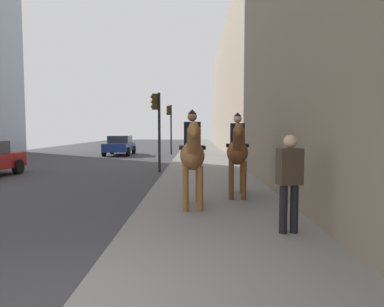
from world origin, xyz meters
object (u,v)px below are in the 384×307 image
at_px(mounted_horse_far, 237,151).
at_px(pedestrian_greeting, 289,177).
at_px(traffic_light_far_curb, 170,121).
at_px(mounted_horse_near, 192,154).
at_px(traffic_light_near_curb, 157,119).
at_px(car_mid_lane, 120,145).

distance_m(mounted_horse_far, pedestrian_greeting, 3.20).
distance_m(mounted_horse_far, traffic_light_far_curb, 17.03).
height_order(mounted_horse_near, traffic_light_near_curb, traffic_light_near_curb).
height_order(mounted_horse_near, pedestrian_greeting, mounted_horse_near).
distance_m(car_mid_lane, traffic_light_near_curb, 10.82).
bearing_deg(traffic_light_near_curb, car_mid_lane, 21.57).
height_order(pedestrian_greeting, traffic_light_far_curb, traffic_light_far_curb).
xyz_separation_m(mounted_horse_near, car_mid_lane, (17.37, 5.57, -0.62)).
bearing_deg(pedestrian_greeting, mounted_horse_far, -1.58).
bearing_deg(car_mid_lane, pedestrian_greeting, 19.77).
bearing_deg(car_mid_lane, mounted_horse_near, 16.92).
bearing_deg(traffic_light_far_curb, pedestrian_greeting, -169.84).
distance_m(mounted_horse_far, traffic_light_near_curb, 6.87).
xyz_separation_m(mounted_horse_near, traffic_light_far_curb, (17.96, 1.87, 1.16)).
relative_size(mounted_horse_near, mounted_horse_far, 1.00).
bearing_deg(pedestrian_greeting, traffic_light_near_curb, 8.92).
distance_m(pedestrian_greeting, traffic_light_far_curb, 20.23).
xyz_separation_m(mounted_horse_far, car_mid_lane, (16.12, 6.75, -0.61)).
bearing_deg(mounted_horse_far, pedestrian_greeting, 14.26).
xyz_separation_m(pedestrian_greeting, car_mid_lane, (19.27, 7.26, -0.35)).
relative_size(mounted_horse_far, pedestrian_greeting, 1.32).
distance_m(mounted_horse_near, car_mid_lane, 18.25).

